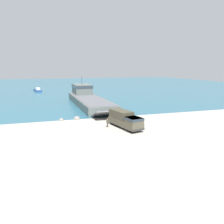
{
  "coord_description": "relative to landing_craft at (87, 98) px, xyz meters",
  "views": [
    {
      "loc": [
        -10.58,
        -41.17,
        10.8
      ],
      "look_at": [
        2.22,
        0.64,
        1.84
      ],
      "focal_mm": 35.0,
      "sensor_mm": 36.0,
      "label": 1
    }
  ],
  "objects": [
    {
      "name": "mooring_bollard",
      "position": [
        -2.53,
        -20.0,
        -1.45
      ],
      "size": [
        0.25,
        0.25,
        0.72
      ],
      "color": "#333338",
      "rests_on": "ground_plane"
    },
    {
      "name": "shoreline_rock_a",
      "position": [
        -5.95,
        -19.56,
        -1.84
      ],
      "size": [
        1.38,
        1.38,
        1.38
      ],
      "primitive_type": "sphere",
      "color": "gray",
      "rests_on": "ground_plane"
    },
    {
      "name": "water_surface",
      "position": [
        -1.41,
        70.31,
        -1.84
      ],
      "size": [
        240.0,
        180.0,
        0.01
      ],
      "primitive_type": "cube",
      "color": "#285B70",
      "rests_on": "ground_plane"
    },
    {
      "name": "ground_plane",
      "position": [
        -1.41,
        -23.62,
        -1.84
      ],
      "size": [
        240.0,
        240.0,
        0.0
      ],
      "primitive_type": "plane",
      "color": "#9E998E"
    },
    {
      "name": "moored_boat_a",
      "position": [
        -15.37,
        40.58,
        -1.27
      ],
      "size": [
        4.01,
        9.26,
        1.74
      ],
      "rotation": [
        0.0,
        0.0,
        0.21
      ],
      "color": "navy",
      "rests_on": "ground_plane"
    },
    {
      "name": "soldier_on_ramp",
      "position": [
        -1.42,
        -27.49,
        -0.9
      ],
      "size": [
        0.47,
        0.49,
        1.65
      ],
      "rotation": [
        0.0,
        0.0,
        0.71
      ],
      "color": "#4C4738",
      "rests_on": "ground_plane"
    },
    {
      "name": "landing_craft",
      "position": [
        0.0,
        0.0,
        0.0
      ],
      "size": [
        8.64,
        35.94,
        7.66
      ],
      "rotation": [
        0.0,
        0.0,
        0.03
      ],
      "color": "#56605B",
      "rests_on": "ground_plane"
    },
    {
      "name": "military_truck",
      "position": [
        1.52,
        -28.73,
        -0.26
      ],
      "size": [
        4.24,
        8.43,
        3.01
      ],
      "rotation": [
        0.0,
        0.0,
        -1.35
      ],
      "color": "#4C4738",
      "rests_on": "ground_plane"
    },
    {
      "name": "shoreline_rock_b",
      "position": [
        -9.17,
        -19.74,
        -1.84
      ],
      "size": [
        1.03,
        1.03,
        1.03
      ],
      "primitive_type": "sphere",
      "color": "gray",
      "rests_on": "ground_plane"
    }
  ]
}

